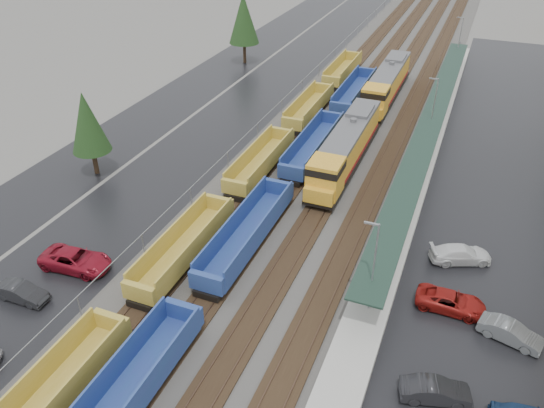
{
  "coord_description": "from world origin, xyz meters",
  "views": [
    {
      "loc": [
        13.58,
        -8.62,
        27.43
      ],
      "look_at": [
        -1.34,
        28.36,
        2.0
      ],
      "focal_mm": 35.0,
      "sensor_mm": 36.0,
      "label": 1
    }
  ],
  "objects_px": {
    "parked_car_west_c": "(75,260)",
    "parked_car_east_e": "(510,333)",
    "well_string_yellow": "(227,199)",
    "parked_car_east_b": "(451,302)",
    "parked_car_west_b": "(22,293)",
    "locomotive_trail": "(386,84)",
    "parked_car_east_c": "(461,254)",
    "parked_car_east_a": "(436,391)",
    "well_string_blue": "(248,233)",
    "locomotive_lead": "(345,149)"
  },
  "relations": [
    {
      "from": "well_string_yellow",
      "to": "parked_car_west_b",
      "type": "xyz_separation_m",
      "value": [
        -8.82,
        -16.86,
        -0.5
      ]
    },
    {
      "from": "locomotive_trail",
      "to": "well_string_yellow",
      "type": "height_order",
      "value": "locomotive_trail"
    },
    {
      "from": "well_string_yellow",
      "to": "parked_car_east_c",
      "type": "bearing_deg",
      "value": 0.42
    },
    {
      "from": "parked_car_east_b",
      "to": "parked_car_east_c",
      "type": "distance_m",
      "value": 6.07
    },
    {
      "from": "well_string_yellow",
      "to": "parked_car_east_c",
      "type": "xyz_separation_m",
      "value": [
        21.07,
        0.15,
        -0.47
      ]
    },
    {
      "from": "locomotive_trail",
      "to": "locomotive_lead",
      "type": "bearing_deg",
      "value": -90.0
    },
    {
      "from": "locomotive_lead",
      "to": "parked_car_east_a",
      "type": "relative_size",
      "value": 4.72
    },
    {
      "from": "parked_car_east_a",
      "to": "parked_car_east_e",
      "type": "distance_m",
      "value": 7.92
    },
    {
      "from": "locomotive_trail",
      "to": "well_string_blue",
      "type": "xyz_separation_m",
      "value": [
        -4.0,
        -37.22,
        -1.21
      ]
    },
    {
      "from": "parked_car_east_b",
      "to": "locomotive_lead",
      "type": "bearing_deg",
      "value": 36.68
    },
    {
      "from": "parked_car_east_e",
      "to": "locomotive_trail",
      "type": "bearing_deg",
      "value": 37.71
    },
    {
      "from": "locomotive_trail",
      "to": "parked_car_west_c",
      "type": "distance_m",
      "value": 47.86
    },
    {
      "from": "parked_car_west_b",
      "to": "parked_car_east_a",
      "type": "bearing_deg",
      "value": -86.74
    },
    {
      "from": "locomotive_lead",
      "to": "well_string_blue",
      "type": "xyz_separation_m",
      "value": [
        -4.0,
        -16.22,
        -1.21
      ]
    },
    {
      "from": "locomotive_trail",
      "to": "parked_car_east_a",
      "type": "bearing_deg",
      "value": -74.68
    },
    {
      "from": "parked_car_east_e",
      "to": "parked_car_east_c",
      "type": "bearing_deg",
      "value": 42.12
    },
    {
      "from": "locomotive_lead",
      "to": "parked_car_west_c",
      "type": "distance_m",
      "value": 28.84
    },
    {
      "from": "parked_car_east_a",
      "to": "parked_car_east_b",
      "type": "bearing_deg",
      "value": -15.98
    },
    {
      "from": "well_string_blue",
      "to": "parked_car_east_b",
      "type": "distance_m",
      "value": 17.01
    },
    {
      "from": "parked_car_west_c",
      "to": "parked_car_east_c",
      "type": "distance_m",
      "value": 31.22
    },
    {
      "from": "parked_car_east_a",
      "to": "parked_car_east_e",
      "type": "bearing_deg",
      "value": -47.24
    },
    {
      "from": "parked_car_east_b",
      "to": "parked_car_east_e",
      "type": "relative_size",
      "value": 1.18
    },
    {
      "from": "locomotive_lead",
      "to": "parked_car_east_e",
      "type": "relative_size",
      "value": 4.8
    },
    {
      "from": "locomotive_lead",
      "to": "parked_car_east_b",
      "type": "distance_m",
      "value": 22.08
    },
    {
      "from": "well_string_blue",
      "to": "parked_car_east_c",
      "type": "relative_size",
      "value": 17.55
    },
    {
      "from": "locomotive_trail",
      "to": "parked_car_east_c",
      "type": "bearing_deg",
      "value": -68.25
    },
    {
      "from": "parked_car_east_a",
      "to": "parked_car_east_e",
      "type": "xyz_separation_m",
      "value": [
        4.1,
        6.78,
        -0.01
      ]
    },
    {
      "from": "locomotive_lead",
      "to": "parked_car_west_c",
      "type": "height_order",
      "value": "locomotive_lead"
    },
    {
      "from": "parked_car_east_c",
      "to": "well_string_yellow",
      "type": "bearing_deg",
      "value": 67.07
    },
    {
      "from": "well_string_yellow",
      "to": "parked_car_west_b",
      "type": "bearing_deg",
      "value": -117.62
    },
    {
      "from": "parked_car_west_b",
      "to": "parked_car_east_c",
      "type": "bearing_deg",
      "value": -61.95
    },
    {
      "from": "locomotive_trail",
      "to": "parked_car_east_b",
      "type": "bearing_deg",
      "value": -71.58
    },
    {
      "from": "well_string_yellow",
      "to": "parked_car_east_e",
      "type": "height_order",
      "value": "well_string_yellow"
    },
    {
      "from": "locomotive_lead",
      "to": "parked_car_east_a",
      "type": "height_order",
      "value": "locomotive_lead"
    },
    {
      "from": "locomotive_lead",
      "to": "parked_car_east_e",
      "type": "distance_m",
      "value": 25.92
    },
    {
      "from": "parked_car_west_b",
      "to": "parked_car_east_b",
      "type": "distance_m",
      "value": 31.69
    },
    {
      "from": "parked_car_west_b",
      "to": "parked_car_east_b",
      "type": "height_order",
      "value": "parked_car_east_b"
    },
    {
      "from": "locomotive_lead",
      "to": "parked_car_east_a",
      "type": "xyz_separation_m",
      "value": [
        12.94,
        -26.23,
        -1.73
      ]
    },
    {
      "from": "parked_car_west_b",
      "to": "parked_car_east_b",
      "type": "relative_size",
      "value": 0.84
    },
    {
      "from": "parked_car_west_b",
      "to": "parked_car_east_e",
      "type": "bearing_deg",
      "value": -76.23
    },
    {
      "from": "parked_car_west_b",
      "to": "parked_car_west_c",
      "type": "xyz_separation_m",
      "value": [
        1.27,
        4.53,
        0.12
      ]
    },
    {
      "from": "locomotive_trail",
      "to": "well_string_yellow",
      "type": "relative_size",
      "value": 0.22
    },
    {
      "from": "well_string_blue",
      "to": "parked_car_east_a",
      "type": "xyz_separation_m",
      "value": [
        16.94,
        -10.01,
        -0.52
      ]
    },
    {
      "from": "well_string_yellow",
      "to": "parked_car_west_c",
      "type": "bearing_deg",
      "value": -121.46
    },
    {
      "from": "well_string_blue",
      "to": "parked_car_east_a",
      "type": "height_order",
      "value": "well_string_blue"
    },
    {
      "from": "parked_car_east_e",
      "to": "well_string_blue",
      "type": "bearing_deg",
      "value": 96.13
    },
    {
      "from": "parked_car_west_c",
      "to": "well_string_blue",
      "type": "bearing_deg",
      "value": -59.82
    },
    {
      "from": "parked_car_west_c",
      "to": "parked_car_east_e",
      "type": "height_order",
      "value": "parked_car_west_c"
    },
    {
      "from": "well_string_blue",
      "to": "parked_car_east_e",
      "type": "xyz_separation_m",
      "value": [
        21.04,
        -3.24,
        -0.53
      ]
    },
    {
      "from": "well_string_blue",
      "to": "parked_car_east_c",
      "type": "bearing_deg",
      "value": 14.68
    }
  ]
}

